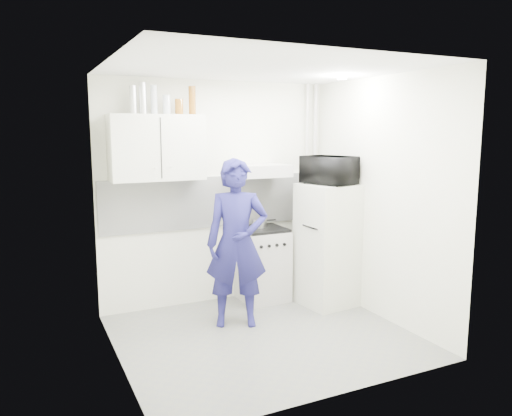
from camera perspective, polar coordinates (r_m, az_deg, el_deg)
name	(u,v)px	position (r m, az deg, el deg)	size (l,w,h in m)	color
floor	(264,336)	(5.14, 0.90, -14.43)	(2.80, 2.80, 0.00)	slate
ceiling	(265,68)	(4.75, 0.98, 15.73)	(2.80, 2.80, 0.00)	white
wall_back	(217,193)	(5.91, -4.48, 1.72)	(2.80, 2.80, 0.00)	white
wall_left	(115,219)	(4.34, -15.83, -1.17)	(2.60, 2.60, 0.00)	white
wall_right	(380,199)	(5.54, 14.02, 1.00)	(2.60, 2.60, 0.00)	white
person	(237,243)	(5.18, -2.20, -4.04)	(0.64, 0.42, 1.75)	navy
stove	(262,265)	(6.04, 0.73, -6.54)	(0.53, 0.53, 0.85)	beige
fridge	(328,245)	(5.89, 8.21, -4.19)	(0.59, 0.59, 1.42)	silver
stove_top	(262,229)	(5.94, 0.74, -2.42)	(0.51, 0.51, 0.03)	black
saucepan	(259,223)	(5.96, 0.38, -1.77)	(0.17, 0.17, 0.09)	silver
microwave	(329,170)	(5.76, 8.40, 4.30)	(0.39, 0.58, 0.32)	black
bottle_b	(133,100)	(5.42, -13.88, 11.91)	(0.07, 0.07, 0.29)	silver
bottle_c	(143,98)	(5.45, -12.82, 12.12)	(0.08, 0.08, 0.32)	silver
bottle_d	(154,100)	(5.47, -11.59, 12.03)	(0.07, 0.07, 0.30)	#B2B7BC
canister_a	(167,105)	(5.51, -10.18, 11.53)	(0.08, 0.08, 0.20)	#B2B7BC
canister_b	(179,107)	(5.54, -8.79, 11.36)	(0.09, 0.09, 0.17)	brown
bottle_e	(192,101)	(5.59, -7.31, 12.09)	(0.08, 0.08, 0.31)	brown
upper_cabinet	(157,148)	(5.47, -11.28, 6.79)	(1.00, 0.35, 0.70)	silver
range_hood	(260,170)	(5.83, 0.51, 4.32)	(0.60, 0.50, 0.14)	beige
backsplash	(218,202)	(5.91, -4.42, 0.74)	(2.74, 0.03, 0.60)	white
pipe_a	(314,188)	(6.42, 6.67, 2.25)	(0.05, 0.05, 2.60)	beige
pipe_b	(306,189)	(6.36, 5.76, 2.20)	(0.04, 0.04, 2.60)	beige
ceiling_spot_fixture	(342,78)	(5.43, 9.78, 14.42)	(0.10, 0.10, 0.02)	white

